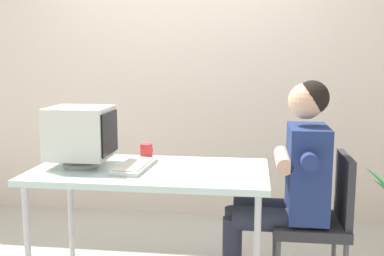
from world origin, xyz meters
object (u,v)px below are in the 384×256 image
(keyboard, at_px, (134,166))
(office_chair, at_px, (320,216))
(person_seated, at_px, (288,180))
(desk_mug, at_px, (146,152))
(desk, at_px, (150,177))
(crt_monitor, at_px, (81,133))

(keyboard, xyz_separation_m, office_chair, (1.10, 0.06, -0.28))
(person_seated, relative_size, desk_mug, 12.27)
(keyboard, distance_m, desk_mug, 0.26)
(keyboard, xyz_separation_m, person_seated, (0.91, 0.06, -0.06))
(desk, relative_size, keyboard, 3.35)
(desk, distance_m, office_chair, 1.02)
(desk, height_order, keyboard, keyboard)
(desk_mug, bearing_deg, desk, -72.00)
(office_chair, xyz_separation_m, person_seated, (-0.19, 0.00, 0.21))
(keyboard, height_order, office_chair, office_chair)
(office_chair, bearing_deg, desk, -177.50)
(keyboard, distance_m, office_chair, 1.13)
(person_seated, bearing_deg, desk_mug, 167.58)
(desk_mug, bearing_deg, person_seated, -12.42)
(crt_monitor, xyz_separation_m, keyboard, (0.34, -0.03, -0.19))
(person_seated, bearing_deg, crt_monitor, -178.91)
(desk, relative_size, office_chair, 1.63)
(office_chair, distance_m, person_seated, 0.28)
(person_seated, bearing_deg, desk, -176.92)
(crt_monitor, distance_m, keyboard, 0.39)
(crt_monitor, distance_m, office_chair, 1.51)
(desk, height_order, person_seated, person_seated)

